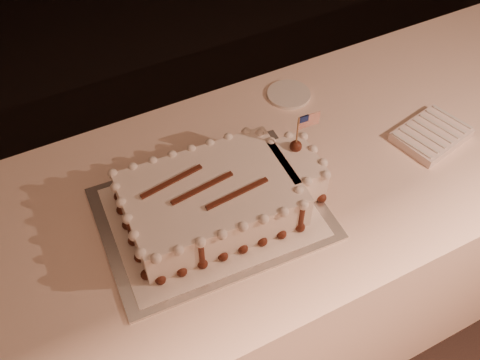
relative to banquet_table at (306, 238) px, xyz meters
name	(u,v)px	position (x,y,z in m)	size (l,w,h in m)	color
banquet_table	(306,238)	(0.00, 0.00, 0.00)	(2.40, 0.80, 0.75)	#FFDDC5
cake_board	(212,213)	(-0.34, -0.04, 0.38)	(0.55, 0.41, 0.01)	beige
doily	(212,212)	(-0.34, -0.04, 0.38)	(0.49, 0.37, 0.00)	white
sheet_cake	(222,196)	(-0.31, -0.04, 0.43)	(0.53, 0.32, 0.21)	white
napkin_stack	(431,135)	(0.33, -0.08, 0.39)	(0.23, 0.18, 0.03)	white
side_plate	(289,94)	(0.07, 0.27, 0.38)	(0.13, 0.13, 0.01)	white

